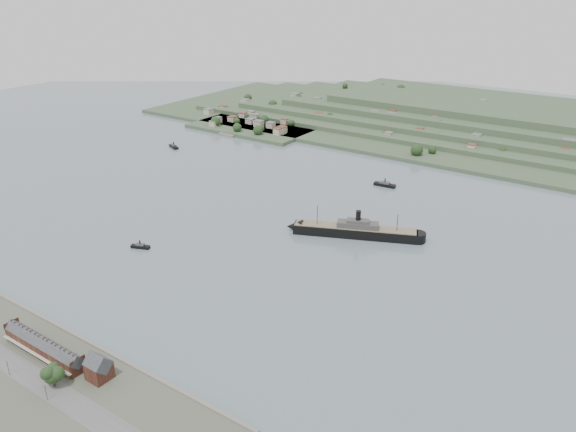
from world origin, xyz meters
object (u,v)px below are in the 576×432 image
Objects in this scene: tugboat at (140,246)px; fig_tree at (52,374)px; steamship at (352,230)px; terrace_row at (44,347)px; gabled_building at (99,368)px.

fig_tree is at bearing -57.22° from tugboat.
tugboat is at bearing -138.02° from steamship.
terrace_row is 27.67m from fig_tree.
fig_tree is (79.33, -123.20, 7.92)m from tugboat.
tugboat is at bearing 122.78° from fig_tree.
terrace_row is 0.57× the size of steamship.
terrace_row is 3.95× the size of gabled_building.
tugboat is at bearing 116.08° from terrace_row.
fig_tree reaches higher than terrace_row.
terrace_row is 4.59× the size of fig_tree.
gabled_building reaches higher than fig_tree.
gabled_building is 210.11m from steamship.
steamship reaches higher than terrace_row.
terrace_row is 124.04m from tugboat.
gabled_building reaches higher than tugboat.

